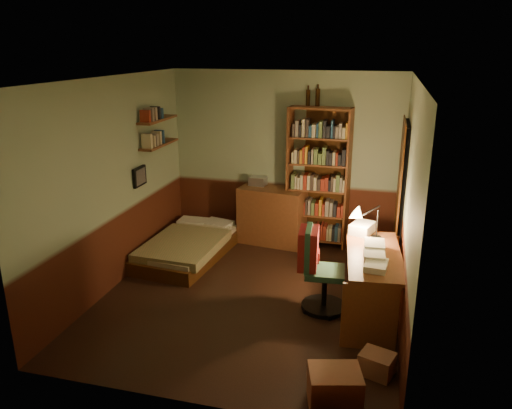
% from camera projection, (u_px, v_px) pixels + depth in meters
% --- Properties ---
extents(floor, '(3.50, 4.00, 0.02)m').
position_uv_depth(floor, '(251.00, 296.00, 6.16)').
color(floor, black).
rests_on(floor, ground).
extents(ceiling, '(3.50, 4.00, 0.02)m').
position_uv_depth(ceiling, '(250.00, 78.00, 5.35)').
color(ceiling, silver).
rests_on(ceiling, wall_back).
extents(wall_back, '(3.50, 0.02, 2.60)m').
position_uv_depth(wall_back, '(285.00, 158.00, 7.61)').
color(wall_back, '#8CA180').
rests_on(wall_back, ground).
extents(wall_left, '(0.02, 4.00, 2.60)m').
position_uv_depth(wall_left, '(114.00, 184.00, 6.18)').
color(wall_left, '#8CA180').
rests_on(wall_left, ground).
extents(wall_right, '(0.02, 4.00, 2.60)m').
position_uv_depth(wall_right, '(409.00, 206.00, 5.33)').
color(wall_right, '#8CA180').
rests_on(wall_right, ground).
extents(wall_front, '(3.50, 0.02, 2.60)m').
position_uv_depth(wall_front, '(183.00, 266.00, 3.90)').
color(wall_front, '#8CA180').
rests_on(wall_front, ground).
extents(doorway, '(0.06, 0.90, 2.00)m').
position_uv_depth(doorway, '(401.00, 198.00, 6.63)').
color(doorway, black).
rests_on(doorway, ground).
extents(door_trim, '(0.02, 0.98, 2.08)m').
position_uv_depth(door_trim, '(398.00, 198.00, 6.64)').
color(door_trim, '#3C200B').
rests_on(door_trim, ground).
extents(bed, '(1.10, 1.82, 0.51)m').
position_uv_depth(bed, '(188.00, 240.00, 7.20)').
color(bed, olive).
rests_on(bed, ground).
extents(dresser, '(1.04, 0.62, 0.87)m').
position_uv_depth(dresser, '(272.00, 216.00, 7.68)').
color(dresser, brown).
rests_on(dresser, ground).
extents(mini_stereo, '(0.27, 0.22, 0.14)m').
position_uv_depth(mini_stereo, '(258.00, 181.00, 7.70)').
color(mini_stereo, '#B2B2B7').
rests_on(mini_stereo, dresser).
extents(bookshelf, '(0.93, 0.39, 2.10)m').
position_uv_depth(bookshelf, '(318.00, 179.00, 7.40)').
color(bookshelf, brown).
rests_on(bookshelf, ground).
extents(bottle_left, '(0.08, 0.08, 0.23)m').
position_uv_depth(bottle_left, '(308.00, 98.00, 7.20)').
color(bottle_left, black).
rests_on(bottle_left, bookshelf).
extents(bottle_right, '(0.07, 0.07, 0.25)m').
position_uv_depth(bottle_right, '(318.00, 97.00, 7.16)').
color(bottle_right, black).
rests_on(bottle_right, bookshelf).
extents(desk, '(0.72, 1.46, 0.76)m').
position_uv_depth(desk, '(372.00, 285.00, 5.59)').
color(desk, brown).
rests_on(desk, ground).
extents(paper_stack, '(0.32, 0.37, 0.13)m').
position_uv_depth(paper_stack, '(362.00, 228.00, 6.07)').
color(paper_stack, silver).
rests_on(paper_stack, desk).
extents(desk_lamp, '(0.20, 0.20, 0.59)m').
position_uv_depth(desk_lamp, '(378.00, 214.00, 5.83)').
color(desk_lamp, black).
rests_on(desk_lamp, desk).
extents(office_chair, '(0.47, 0.43, 0.89)m').
position_uv_depth(office_chair, '(325.00, 274.00, 5.70)').
color(office_chair, '#315F46').
rests_on(office_chair, ground).
extents(red_jacket, '(0.25, 0.40, 0.46)m').
position_uv_depth(red_jacket, '(317.00, 212.00, 5.71)').
color(red_jacket, '#A92324').
rests_on(red_jacket, office_chair).
extents(wall_shelf_lower, '(0.20, 0.90, 0.03)m').
position_uv_depth(wall_shelf_lower, '(159.00, 144.00, 7.07)').
color(wall_shelf_lower, brown).
rests_on(wall_shelf_lower, wall_left).
extents(wall_shelf_upper, '(0.20, 0.90, 0.03)m').
position_uv_depth(wall_shelf_upper, '(158.00, 120.00, 6.96)').
color(wall_shelf_upper, brown).
rests_on(wall_shelf_upper, wall_left).
extents(framed_picture, '(0.04, 0.32, 0.26)m').
position_uv_depth(framed_picture, '(139.00, 176.00, 6.73)').
color(framed_picture, black).
rests_on(framed_picture, wall_left).
extents(cardboard_box_a, '(0.51, 0.45, 0.33)m').
position_uv_depth(cardboard_box_a, '(335.00, 388.00, 4.24)').
color(cardboard_box_a, '#9F6B53').
rests_on(cardboard_box_a, ground).
extents(cardboard_box_b, '(0.36, 0.33, 0.21)m').
position_uv_depth(cardboard_box_b, '(377.00, 364.00, 4.66)').
color(cardboard_box_b, '#9F6B53').
rests_on(cardboard_box_b, ground).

